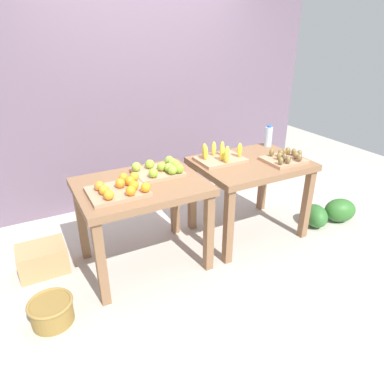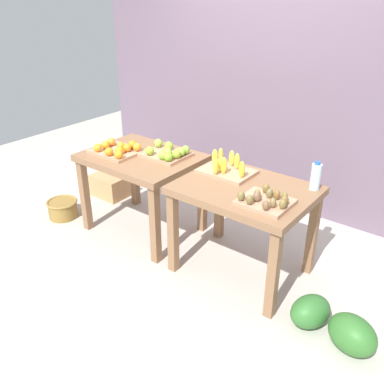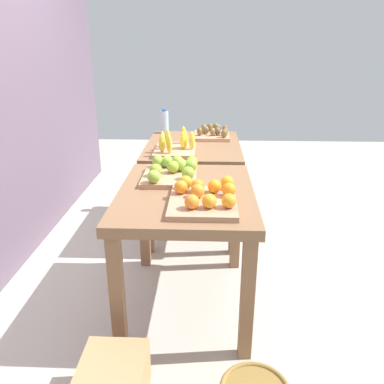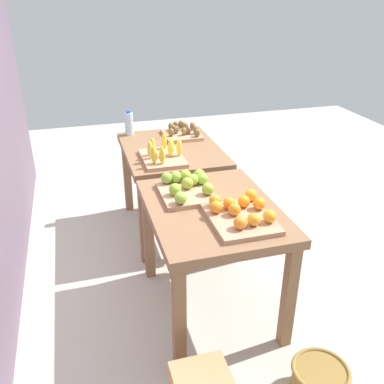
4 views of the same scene
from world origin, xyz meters
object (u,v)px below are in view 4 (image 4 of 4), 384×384
at_px(display_table_right, 171,160).
at_px(watermelon_pile, 178,174).
at_px(apple_bin, 187,187).
at_px(banana_crate, 163,155).
at_px(orange_bin, 241,214).
at_px(wicker_basket, 319,380).
at_px(display_table_left, 212,223).
at_px(kiwi_bin, 182,132).
at_px(water_bottle, 129,124).

distance_m(display_table_right, watermelon_pile, 1.10).
bearing_deg(apple_bin, banana_crate, 2.65).
bearing_deg(apple_bin, orange_bin, -153.77).
bearing_deg(wicker_basket, display_table_left, 22.35).
bearing_deg(orange_bin, display_table_right, 4.75).
bearing_deg(banana_crate, orange_bin, -167.10).
bearing_deg(kiwi_bin, water_bottle, 69.82).
height_order(apple_bin, watermelon_pile, apple_bin).
xyz_separation_m(display_table_left, watermelon_pile, (2.03, -0.28, -0.55)).
bearing_deg(wicker_basket, display_table_right, 10.07).
height_order(banana_crate, kiwi_bin, banana_crate).
height_order(display_table_right, watermelon_pile, display_table_right).
distance_m(display_table_right, apple_bin, 0.91).
bearing_deg(display_table_right, display_table_left, 180.00).
height_order(display_table_left, orange_bin, orange_bin).
height_order(water_bottle, wicker_basket, water_bottle).
bearing_deg(wicker_basket, orange_bin, 20.26).
distance_m(kiwi_bin, watermelon_pile, 0.96).
xyz_separation_m(banana_crate, watermelon_pile, (1.17, -0.41, -0.71)).
bearing_deg(display_table_right, apple_bin, 173.39).
distance_m(display_table_left, kiwi_bin, 1.41).
distance_m(banana_crate, wicker_basket, 1.92).
relative_size(water_bottle, watermelon_pile, 0.33).
xyz_separation_m(orange_bin, wicker_basket, (-0.65, -0.24, -0.73)).
xyz_separation_m(display_table_left, display_table_right, (1.12, 0.00, 0.00)).
bearing_deg(orange_bin, water_bottle, 12.87).
relative_size(apple_bin, water_bottle, 1.86).
bearing_deg(display_table_left, water_bottle, 10.61).
bearing_deg(water_bottle, kiwi_bin, -110.18).
relative_size(display_table_left, display_table_right, 1.00).
xyz_separation_m(watermelon_pile, wicker_basket, (-2.88, -0.07, -0.03)).
bearing_deg(water_bottle, display_table_left, -169.39).
relative_size(display_table_right, kiwi_bin, 2.83).
height_order(display_table_left, apple_bin, apple_bin).
bearing_deg(kiwi_bin, display_table_left, 173.19).
distance_m(water_bottle, watermelon_pile, 1.07).
bearing_deg(orange_bin, kiwi_bin, -2.02).
bearing_deg(wicker_basket, water_bottle, 14.92).
height_order(orange_bin, wicker_basket, orange_bin).
distance_m(kiwi_bin, water_bottle, 0.49).
distance_m(banana_crate, kiwi_bin, 0.61).
xyz_separation_m(display_table_left, kiwi_bin, (1.39, -0.17, 0.15)).
xyz_separation_m(water_bottle, wicker_basket, (-2.41, -0.64, -0.80)).
relative_size(water_bottle, wicker_basket, 0.71).
relative_size(kiwi_bin, watermelon_pile, 0.54).
relative_size(apple_bin, watermelon_pile, 0.62).
relative_size(banana_crate, kiwi_bin, 1.20).
bearing_deg(apple_bin, display_table_right, -6.61).
bearing_deg(watermelon_pile, banana_crate, 160.88).
distance_m(display_table_right, water_bottle, 0.57).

